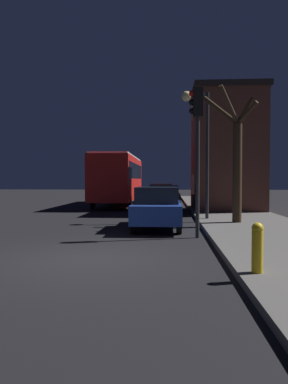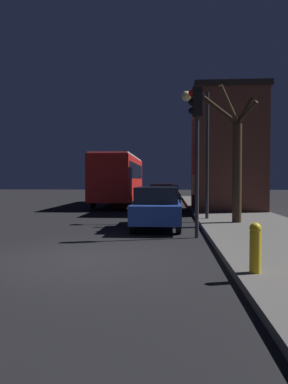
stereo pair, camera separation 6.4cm
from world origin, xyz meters
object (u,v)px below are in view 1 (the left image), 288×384
Objects in this scene: streetlamp at (198,129)px; fire_hydrant at (257,246)px; car_near_lane at (157,207)px; bus at (119,176)px; car_far_lane at (161,193)px; car_mid_lane at (164,197)px; bare_tree at (236,155)px; traffic_light at (197,131)px.

streetlamp is 10.04m from fire_hydrant.
streetlamp is 4.28m from car_near_lane.
streetlamp is 11.44m from bus.
car_far_lane is at bearing 98.06° from streetlamp.
car_mid_lane is at bearing 96.89° from fire_hydrant.
car_mid_lane is at bearing 111.68° from bare_tree.
traffic_light is 5.17× the size of fire_hydrant.
car_mid_lane is 15.48m from fire_hydrant.
car_mid_lane is at bearing -52.49° from bus.
streetlamp reaches higher than bus.
bare_tree reaches higher than car_mid_lane.
streetlamp is 1.40× the size of car_far_lane.
car_near_lane is 8.21m from car_mid_lane.
streetlamp is 1.04× the size of bare_tree.
traffic_light is at bearing 98.19° from fire_hydrant.
traffic_light is 5.71m from fire_hydrant.
bare_tree reaches higher than car_far_lane.
streetlamp is 2.26m from bare_tree.
car_far_lane is (-3.17, 14.18, -2.01)m from bare_tree.
car_far_lane is (-1.42, 17.29, -2.55)m from traffic_light.
bus is at bearing 127.51° from car_mid_lane.
traffic_light is at bearing -85.31° from car_far_lane.
streetlamp is 4.54m from traffic_light.
traffic_light is 10.76m from car_mid_lane.
streetlamp reaches higher than car_near_lane.
bare_tree is 8.09m from car_mid_lane.
bus is 11.54× the size of fire_hydrant.
streetlamp reaches higher than bare_tree.
bus is at bearing 118.13° from bare_tree.
streetlamp reaches higher than fire_hydrant.
car_far_lane is at bearing 41.12° from bus.
bus is 2.38× the size of car_mid_lane.
traffic_light is 0.89× the size of bare_tree.
fire_hydrant is at bearing -88.06° from streetlamp.
bus reaches higher than car_mid_lane.
car_near_lane is (-1.69, -2.29, -3.20)m from streetlamp.
fire_hydrant is at bearing -83.11° from car_mid_lane.
streetlamp is 6.91m from car_mid_lane.
streetlamp is at bearing -81.94° from car_far_lane.
car_near_lane is (-1.29, 2.18, -2.53)m from traffic_light.
car_mid_lane is (-2.89, 7.28, -2.01)m from bare_tree.
streetlamp reaches higher than car_far_lane.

